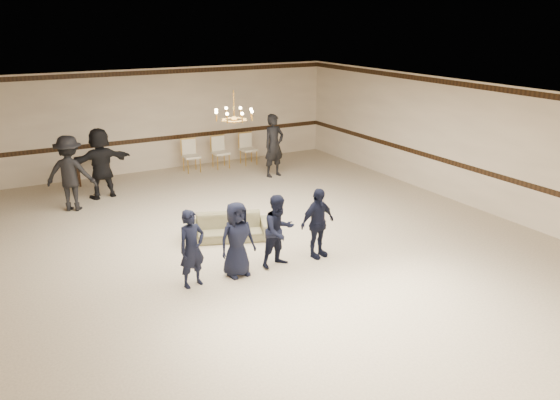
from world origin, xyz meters
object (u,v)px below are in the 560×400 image
at_px(boy_c, 279,231).
at_px(adult_right, 274,146).
at_px(boy_b, 237,239).
at_px(banquet_chair_left, 192,156).
at_px(chandelier, 234,105).
at_px(console_table, 93,170).
at_px(settee, 229,227).
at_px(boy_a, 192,249).
at_px(banquet_chair_right, 248,149).
at_px(adult_mid, 101,163).
at_px(adult_left, 70,173).
at_px(boy_d, 318,223).
at_px(banquet_chair_mid, 221,153).

bearing_deg(boy_c, adult_right, 53.27).
distance_m(boy_b, boy_c, 0.90).
height_order(boy_c, banquet_chair_left, boy_c).
xyz_separation_m(chandelier, console_table, (-2.16, 5.39, -2.47)).
height_order(settee, adult_right, adult_right).
bearing_deg(banquet_chair_left, boy_a, -106.64).
bearing_deg(console_table, boy_b, -79.04).
relative_size(adult_right, banquet_chair_left, 1.89).
xyz_separation_m(banquet_chair_left, console_table, (-3.00, 0.20, -0.10)).
xyz_separation_m(adult_right, console_table, (-5.05, 1.90, -0.56)).
relative_size(boy_b, banquet_chair_right, 1.44).
bearing_deg(boy_c, settee, 90.14).
xyz_separation_m(boy_b, adult_mid, (-1.17, 6.21, 0.23)).
bearing_deg(boy_c, adult_left, 109.15).
height_order(settee, adult_left, adult_left).
relative_size(boy_c, settee, 0.78).
bearing_deg(adult_left, boy_a, 130.31).
relative_size(boy_d, adult_mid, 0.76).
distance_m(banquet_chair_left, console_table, 3.01).
distance_m(boy_c, banquet_chair_mid, 7.77).
relative_size(chandelier, banquet_chair_left, 0.92).
bearing_deg(banquet_chair_right, adult_mid, -166.91).
relative_size(boy_b, banquet_chair_left, 1.44).
xyz_separation_m(boy_b, boy_c, (0.90, 0.00, 0.00)).
distance_m(boy_a, boy_b, 0.90).
bearing_deg(boy_a, boy_d, -13.59).
height_order(adult_mid, banquet_chair_right, adult_mid).
xyz_separation_m(adult_right, banquet_chair_mid, (-1.05, 1.70, -0.45)).
distance_m(adult_mid, console_table, 1.60).
bearing_deg(chandelier, console_table, 111.88).
height_order(chandelier, banquet_chair_right, chandelier).
bearing_deg(adult_left, adult_right, -148.77).
xyz_separation_m(adult_left, banquet_chair_mid, (4.95, 2.00, -0.45)).
xyz_separation_m(boy_b, adult_right, (3.93, 5.81, 0.23)).
distance_m(boy_a, console_table, 7.72).
bearing_deg(adult_right, banquet_chair_mid, 111.35).
height_order(chandelier, adult_mid, chandelier).
height_order(adult_left, adult_mid, same).
xyz_separation_m(boy_a, banquet_chair_mid, (3.79, 7.51, -0.22)).
relative_size(adult_mid, banquet_chair_left, 1.89).
distance_m(chandelier, boy_c, 3.16).
bearing_deg(boy_d, settee, 113.51).
relative_size(boy_d, adult_left, 0.76).
distance_m(settee, banquet_chair_mid, 6.18).
distance_m(boy_b, settee, 1.92).
bearing_deg(adult_left, console_table, -85.04).
bearing_deg(adult_left, banquet_chair_mid, -129.65).
bearing_deg(boy_a, chandelier, 36.33).
xyz_separation_m(boy_b, banquet_chair_right, (3.89, 7.51, -0.22)).
height_order(boy_b, banquet_chair_mid, boy_b).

